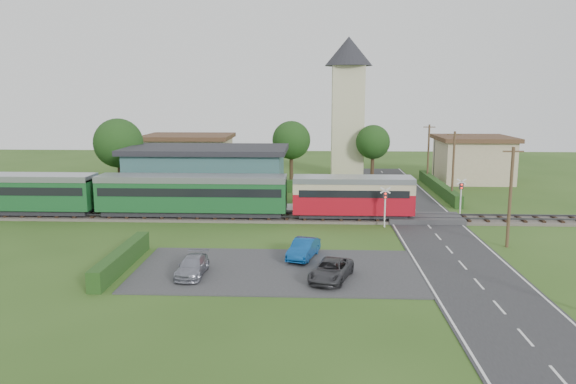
{
  "coord_description": "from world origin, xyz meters",
  "views": [
    {
      "loc": [
        0.66,
        -44.51,
        10.57
      ],
      "look_at": [
        -1.54,
        4.0,
        2.03
      ],
      "focal_mm": 35.0,
      "sensor_mm": 36.0,
      "label": 1
    }
  ],
  "objects_px": {
    "equipment_hut": "(109,191)",
    "station_building": "(207,173)",
    "car_on_road": "(393,185)",
    "car_park_blue": "(303,249)",
    "house_west": "(189,156)",
    "house_east": "(473,159)",
    "train": "(155,193)",
    "church_tower": "(348,96)",
    "car_park_dark": "(331,270)",
    "crossing_signal_far": "(461,191)",
    "crossing_signal_near": "(385,201)",
    "pedestrian_far": "(138,198)",
    "pedestrian_near": "(295,197)",
    "car_park_silver": "(192,266)"
  },
  "relations": [
    {
      "from": "house_west",
      "to": "crossing_signal_far",
      "type": "distance_m",
      "value": 35.26
    },
    {
      "from": "equipment_hut",
      "to": "train",
      "type": "distance_m",
      "value": 6.14
    },
    {
      "from": "station_building",
      "to": "crossing_signal_near",
      "type": "xyz_separation_m",
      "value": [
        16.4,
        -11.4,
        -0.55
      ]
    },
    {
      "from": "car_park_silver",
      "to": "pedestrian_near",
      "type": "distance_m",
      "value": 19.2
    },
    {
      "from": "car_on_road",
      "to": "car_park_dark",
      "type": "xyz_separation_m",
      "value": [
        -7.77,
        -30.7,
        0.02
      ]
    },
    {
      "from": "crossing_signal_far",
      "to": "house_east",
      "type": "bearing_deg",
      "value": 71.92
    },
    {
      "from": "car_on_road",
      "to": "crossing_signal_near",
      "type": "bearing_deg",
      "value": 176.74
    },
    {
      "from": "train",
      "to": "house_west",
      "type": "distance_m",
      "value": 23.12
    },
    {
      "from": "equipment_hut",
      "to": "station_building",
      "type": "bearing_deg",
      "value": 35.92
    },
    {
      "from": "train",
      "to": "church_tower",
      "type": "bearing_deg",
      "value": 55.64
    },
    {
      "from": "car_on_road",
      "to": "car_park_silver",
      "type": "height_order",
      "value": "car_on_road"
    },
    {
      "from": "crossing_signal_far",
      "to": "car_on_road",
      "type": "bearing_deg",
      "value": 108.1
    },
    {
      "from": "station_building",
      "to": "church_tower",
      "type": "height_order",
      "value": "church_tower"
    },
    {
      "from": "church_tower",
      "to": "car_park_blue",
      "type": "bearing_deg",
      "value": -97.48
    },
    {
      "from": "car_on_road",
      "to": "car_park_dark",
      "type": "height_order",
      "value": "car_park_dark"
    },
    {
      "from": "pedestrian_near",
      "to": "church_tower",
      "type": "bearing_deg",
      "value": -128.36
    },
    {
      "from": "church_tower",
      "to": "car_park_blue",
      "type": "height_order",
      "value": "church_tower"
    },
    {
      "from": "train",
      "to": "house_east",
      "type": "xyz_separation_m",
      "value": [
        32.78,
        22.0,
        0.62
      ]
    },
    {
      "from": "car_park_dark",
      "to": "station_building",
      "type": "bearing_deg",
      "value": 132.98
    },
    {
      "from": "church_tower",
      "to": "house_west",
      "type": "distance_m",
      "value": 21.55
    },
    {
      "from": "house_east",
      "to": "car_park_blue",
      "type": "xyz_separation_m",
      "value": [
        -19.93,
        -33.5,
        -2.1
      ]
    },
    {
      "from": "house_east",
      "to": "crossing_signal_near",
      "type": "distance_m",
      "value": 27.95
    },
    {
      "from": "crossing_signal_near",
      "to": "car_park_dark",
      "type": "relative_size",
      "value": 0.81
    },
    {
      "from": "church_tower",
      "to": "train",
      "type": "bearing_deg",
      "value": -124.36
    },
    {
      "from": "car_park_silver",
      "to": "car_park_dark",
      "type": "height_order",
      "value": "car_park_dark"
    },
    {
      "from": "house_east",
      "to": "car_park_silver",
      "type": "relative_size",
      "value": 2.36
    },
    {
      "from": "church_tower",
      "to": "crossing_signal_far",
      "type": "xyz_separation_m",
      "value": [
        8.6,
        -23.61,
        -8.08
      ]
    },
    {
      "from": "station_building",
      "to": "house_east",
      "type": "distance_m",
      "value": 32.7
    },
    {
      "from": "station_building",
      "to": "car_park_dark",
      "type": "bearing_deg",
      "value": -64.64
    },
    {
      "from": "house_east",
      "to": "car_on_road",
      "type": "distance_m",
      "value": 12.83
    },
    {
      "from": "crossing_signal_far",
      "to": "car_park_dark",
      "type": "bearing_deg",
      "value": -123.26
    },
    {
      "from": "train",
      "to": "church_tower",
      "type": "distance_m",
      "value": 32.51
    },
    {
      "from": "crossing_signal_near",
      "to": "pedestrian_far",
      "type": "xyz_separation_m",
      "value": [
        -21.66,
        5.46,
        -0.94
      ]
    },
    {
      "from": "car_on_road",
      "to": "car_park_blue",
      "type": "relative_size",
      "value": 0.9
    },
    {
      "from": "house_east",
      "to": "pedestrian_near",
      "type": "height_order",
      "value": "house_east"
    },
    {
      "from": "house_west",
      "to": "house_east",
      "type": "xyz_separation_m",
      "value": [
        35.0,
        -1.0,
        0.0
      ]
    },
    {
      "from": "equipment_hut",
      "to": "car_park_dark",
      "type": "height_order",
      "value": "equipment_hut"
    },
    {
      "from": "house_west",
      "to": "car_park_dark",
      "type": "distance_m",
      "value": 42.23
    },
    {
      "from": "church_tower",
      "to": "car_park_dark",
      "type": "relative_size",
      "value": 4.35
    },
    {
      "from": "car_on_road",
      "to": "car_park_dark",
      "type": "distance_m",
      "value": 31.66
    },
    {
      "from": "crossing_signal_near",
      "to": "pedestrian_near",
      "type": "distance_m",
      "value": 9.21
    },
    {
      "from": "equipment_hut",
      "to": "church_tower",
      "type": "height_order",
      "value": "church_tower"
    },
    {
      "from": "church_tower",
      "to": "equipment_hut",
      "type": "bearing_deg",
      "value": -135.25
    },
    {
      "from": "equipment_hut",
      "to": "crossing_signal_near",
      "type": "relative_size",
      "value": 0.78
    },
    {
      "from": "train",
      "to": "church_tower",
      "type": "relative_size",
      "value": 2.45
    },
    {
      "from": "equipment_hut",
      "to": "station_building",
      "type": "xyz_separation_m",
      "value": [
        8.0,
        5.79,
        0.95
      ]
    },
    {
      "from": "church_tower",
      "to": "crossing_signal_far",
      "type": "distance_m",
      "value": 26.39
    },
    {
      "from": "crossing_signal_near",
      "to": "car_park_blue",
      "type": "height_order",
      "value": "crossing_signal_near"
    },
    {
      "from": "train",
      "to": "car_park_silver",
      "type": "distance_m",
      "value": 16.64
    },
    {
      "from": "car_on_road",
      "to": "house_east",
      "type": "bearing_deg",
      "value": -49.41
    }
  ]
}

